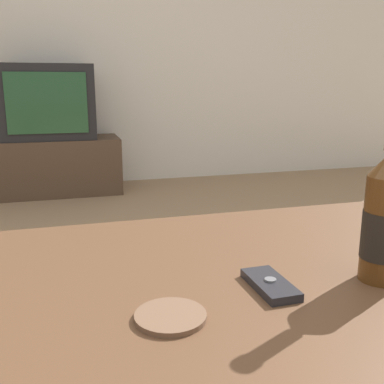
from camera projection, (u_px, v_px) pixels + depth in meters
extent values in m
cube|color=silver|center=(81.00, 14.00, 3.39)|extent=(8.00, 0.05, 2.60)
cube|color=brown|center=(190.00, 290.00, 0.77)|extent=(1.24, 0.73, 0.04)
cylinder|color=#492F1E|center=(352.00, 295.00, 1.26)|extent=(0.07, 0.07, 0.42)
cube|color=#4C3828|center=(52.00, 166.00, 3.29)|extent=(0.97, 0.45, 0.40)
cube|color=black|center=(48.00, 102.00, 3.19)|extent=(0.64, 0.40, 0.52)
cube|color=#234C2D|center=(47.00, 103.00, 2.99)|extent=(0.52, 0.01, 0.40)
cylinder|color=#563314|center=(384.00, 229.00, 0.74)|extent=(0.07, 0.07, 0.18)
cylinder|color=black|center=(384.00, 235.00, 0.74)|extent=(0.07, 0.07, 0.08)
cube|color=#232328|center=(270.00, 285.00, 0.73)|extent=(0.06, 0.12, 0.01)
cylinder|color=slate|center=(270.00, 280.00, 0.72)|extent=(0.02, 0.02, 0.00)
cylinder|color=brown|center=(170.00, 316.00, 0.63)|extent=(0.10, 0.10, 0.01)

